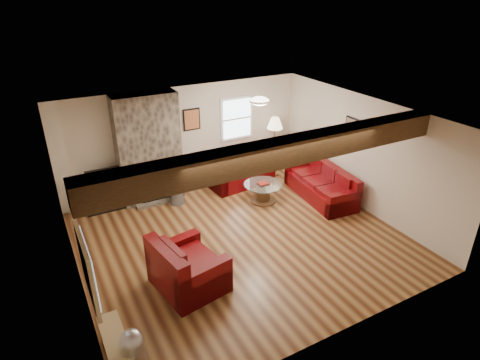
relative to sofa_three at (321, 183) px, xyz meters
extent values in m
plane|color=#4F2915|center=(-2.48, -0.66, -0.38)|extent=(8.00, 8.00, 0.00)
plane|color=white|center=(-2.48, -0.66, 2.12)|extent=(8.00, 8.00, 0.00)
plane|color=beige|center=(-2.48, 2.09, 0.87)|extent=(8.00, 0.00, 8.00)
plane|color=beige|center=(-2.48, -3.41, 0.87)|extent=(8.00, 0.00, 8.00)
plane|color=beige|center=(-5.48, -0.66, 0.87)|extent=(0.00, 7.50, 7.50)
plane|color=beige|center=(0.52, -0.66, 0.87)|extent=(0.00, 7.50, 7.50)
cube|color=black|center=(-2.48, -1.91, 1.93)|extent=(6.00, 0.36, 0.38)
cube|color=#342F28|center=(-3.48, 1.84, 0.87)|extent=(1.40, 0.50, 2.50)
cube|color=black|center=(-3.48, 1.59, 0.07)|extent=(0.70, 0.06, 0.90)
cube|color=#342F28|center=(-3.48, 1.54, -0.34)|extent=(1.00, 0.25, 0.08)
cylinder|color=#402614|center=(-1.28, 0.48, -0.36)|extent=(0.60, 0.60, 0.04)
cylinder|color=#402614|center=(-1.28, 0.48, -0.18)|extent=(0.32, 0.32, 0.40)
cylinder|color=white|center=(-1.28, 0.48, 0.05)|extent=(0.90, 0.90, 0.02)
cube|color=maroon|center=(-1.28, 0.48, 0.07)|extent=(0.25, 0.18, 0.03)
cube|color=black|center=(-4.49, 1.87, -0.12)|extent=(1.05, 0.42, 0.52)
imported|color=black|center=(-4.49, 1.87, 0.39)|extent=(0.85, 0.11, 0.49)
cylinder|color=tan|center=(-0.27, 1.62, -0.37)|extent=(0.28, 0.28, 0.03)
cylinder|color=tan|center=(-0.27, 1.62, 0.32)|extent=(0.03, 0.03, 1.40)
cone|color=beige|center=(-0.27, 1.62, 1.04)|extent=(0.40, 0.40, 0.28)
camera|label=1|loc=(-5.68, -6.48, 4.17)|focal=30.00mm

